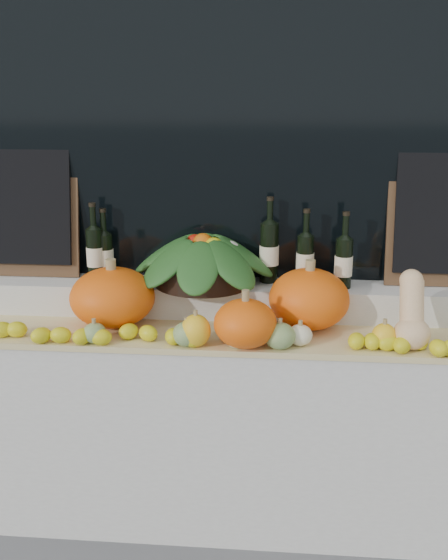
{
  "coord_description": "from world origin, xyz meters",
  "views": [
    {
      "loc": [
        0.2,
        -0.91,
        1.85
      ],
      "look_at": [
        0.0,
        1.45,
        1.12
      ],
      "focal_mm": 40.0,
      "sensor_mm": 36.0,
      "label": 1
    }
  ],
  "objects_px": {
    "pumpkin_left": "(113,297)",
    "butternut_squash": "(412,315)",
    "produce_bowl": "(203,259)",
    "pumpkin_right": "(309,299)",
    "wine_bottle_tall": "(269,252)"
  },
  "relations": [
    {
      "from": "pumpkin_right",
      "to": "produce_bowl",
      "type": "relative_size",
      "value": 0.51
    },
    {
      "from": "pumpkin_left",
      "to": "butternut_squash",
      "type": "distance_m",
      "value": 1.19
    },
    {
      "from": "produce_bowl",
      "to": "wine_bottle_tall",
      "type": "xyz_separation_m",
      "value": [
        0.28,
        0.05,
        0.03
      ]
    },
    {
      "from": "pumpkin_right",
      "to": "produce_bowl",
      "type": "distance_m",
      "value": 0.49
    },
    {
      "from": "butternut_squash",
      "to": "produce_bowl",
      "type": "xyz_separation_m",
      "value": [
        -0.83,
        0.3,
        0.12
      ]
    },
    {
      "from": "pumpkin_right",
      "to": "butternut_squash",
      "type": "height_order",
      "value": "butternut_squash"
    },
    {
      "from": "pumpkin_left",
      "to": "pumpkin_right",
      "type": "bearing_deg",
      "value": 2.88
    },
    {
      "from": "pumpkin_left",
      "to": "butternut_squash",
      "type": "relative_size",
      "value": 1.22
    },
    {
      "from": "butternut_squash",
      "to": "produce_bowl",
      "type": "distance_m",
      "value": 0.89
    },
    {
      "from": "pumpkin_right",
      "to": "wine_bottle_tall",
      "type": "relative_size",
      "value": 0.88
    },
    {
      "from": "wine_bottle_tall",
      "to": "butternut_squash",
      "type": "bearing_deg",
      "value": -32.77
    },
    {
      "from": "pumpkin_left",
      "to": "produce_bowl",
      "type": "xyz_separation_m",
      "value": [
        0.35,
        0.19,
        0.12
      ]
    },
    {
      "from": "pumpkin_left",
      "to": "butternut_squash",
      "type": "height_order",
      "value": "butternut_squash"
    },
    {
      "from": "butternut_squash",
      "to": "pumpkin_left",
      "type": "bearing_deg",
      "value": 174.34
    },
    {
      "from": "pumpkin_left",
      "to": "produce_bowl",
      "type": "distance_m",
      "value": 0.42
    }
  ]
}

